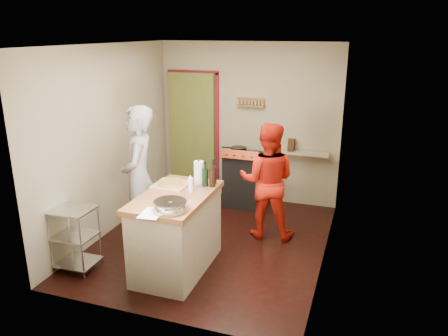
{
  "coord_description": "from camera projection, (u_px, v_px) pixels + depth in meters",
  "views": [
    {
      "loc": [
        1.9,
        -5.05,
        2.77
      ],
      "look_at": [
        0.18,
        0.0,
        1.07
      ],
      "focal_mm": 35.0,
      "sensor_mm": 36.0,
      "label": 1
    }
  ],
  "objects": [
    {
      "name": "floor",
      "position": [
        212.0,
        241.0,
        5.98
      ],
      "size": [
        3.5,
        3.5,
        0.0
      ],
      "primitive_type": "plane",
      "color": "black",
      "rests_on": "ground"
    },
    {
      "name": "back_wall",
      "position": [
        212.0,
        130.0,
        7.44
      ],
      "size": [
        3.0,
        0.44,
        2.6
      ],
      "color": "gray",
      "rests_on": "ground"
    },
    {
      "name": "left_wall",
      "position": [
        109.0,
        141.0,
        6.05
      ],
      "size": [
        0.04,
        3.5,
        2.6
      ],
      "primitive_type": "cube",
      "color": "gray",
      "rests_on": "ground"
    },
    {
      "name": "right_wall",
      "position": [
        330.0,
        161.0,
        5.13
      ],
      "size": [
        0.04,
        3.5,
        2.6
      ],
      "primitive_type": "cube",
      "color": "gray",
      "rests_on": "ground"
    },
    {
      "name": "ceiling",
      "position": [
        210.0,
        44.0,
        5.19
      ],
      "size": [
        3.0,
        3.5,
        0.02
      ],
      "primitive_type": "cube",
      "color": "white",
      "rests_on": "back_wall"
    },
    {
      "name": "stove",
      "position": [
        244.0,
        179.0,
        7.12
      ],
      "size": [
        0.6,
        0.63,
        1.0
      ],
      "color": "black",
      "rests_on": "ground"
    },
    {
      "name": "wire_shelving",
      "position": [
        75.0,
        236.0,
        5.16
      ],
      "size": [
        0.48,
        0.4,
        0.8
      ],
      "color": "silver",
      "rests_on": "ground"
    },
    {
      "name": "island",
      "position": [
        177.0,
        230.0,
        5.15
      ],
      "size": [
        0.75,
        1.37,
        1.27
      ],
      "color": "#BFB4A3",
      "rests_on": "ground"
    },
    {
      "name": "person_stripe",
      "position": [
        139.0,
        178.0,
        5.66
      ],
      "size": [
        0.68,
        0.8,
        1.87
      ],
      "primitive_type": "imported",
      "rotation": [
        0.0,
        0.0,
        -1.18
      ],
      "color": "#A6A7AB",
      "rests_on": "ground"
    },
    {
      "name": "person_red",
      "position": [
        267.0,
        181.0,
        5.93
      ],
      "size": [
        0.85,
        0.7,
        1.61
      ],
      "primitive_type": "imported",
      "rotation": [
        0.0,
        0.0,
        3.26
      ],
      "color": "red",
      "rests_on": "ground"
    }
  ]
}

